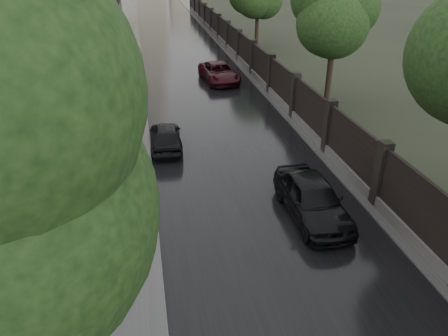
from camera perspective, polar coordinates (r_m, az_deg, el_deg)
fence_right at (r=37.34m, az=3.01°, el=14.38°), size 0.45×75.72×2.70m
tree_left_far at (r=33.84m, az=-18.42°, el=19.11°), size 4.25×4.25×7.39m
tree_right_b at (r=28.21m, az=14.26°, el=17.68°), size 4.08×4.08×7.01m
traffic_light at (r=29.17m, az=-11.23°, el=13.13°), size 0.16×0.32×4.00m
hatchback_left at (r=22.04m, az=-7.63°, el=4.11°), size 1.67×3.91×1.32m
car_right_near at (r=16.56m, az=11.48°, el=-3.91°), size 1.98×4.67×1.57m
car_right_far at (r=33.46m, az=-0.63°, el=12.37°), size 2.74×5.19×1.39m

